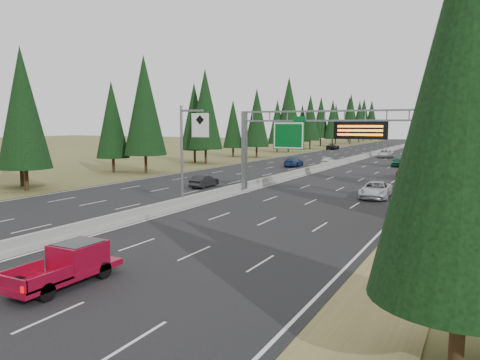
# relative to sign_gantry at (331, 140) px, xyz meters

# --- Properties ---
(road) EXTENTS (32.00, 260.00, 0.08)m
(road) POSITION_rel_sign_gantry_xyz_m (-8.92, 45.12, -5.23)
(road) COLOR black
(road) RESTS_ON ground
(shoulder_right) EXTENTS (3.60, 260.00, 0.06)m
(shoulder_right) POSITION_rel_sign_gantry_xyz_m (8.88, 45.12, -5.24)
(shoulder_right) COLOR olive
(shoulder_right) RESTS_ON ground
(shoulder_left) EXTENTS (3.60, 260.00, 0.06)m
(shoulder_left) POSITION_rel_sign_gantry_xyz_m (-26.72, 45.12, -5.24)
(shoulder_left) COLOR brown
(shoulder_left) RESTS_ON ground
(median_barrier) EXTENTS (0.70, 260.00, 0.85)m
(median_barrier) POSITION_rel_sign_gantry_xyz_m (-8.92, 45.12, -4.85)
(median_barrier) COLOR gray
(median_barrier) RESTS_ON road
(sign_gantry) EXTENTS (16.75, 0.98, 7.80)m
(sign_gantry) POSITION_rel_sign_gantry_xyz_m (0.00, 0.00, 0.00)
(sign_gantry) COLOR slate
(sign_gantry) RESTS_ON road
(hov_sign_pole) EXTENTS (2.80, 0.50, 8.00)m
(hov_sign_pole) POSITION_rel_sign_gantry_xyz_m (-8.33, -9.92, -0.54)
(hov_sign_pole) COLOR slate
(hov_sign_pole) RESTS_ON road
(tree_row_left) EXTENTS (10.94, 238.64, 18.22)m
(tree_row_left) POSITION_rel_sign_gantry_xyz_m (-30.65, 44.12, 3.55)
(tree_row_left) COLOR black
(tree_row_left) RESTS_ON ground
(silver_minivan) EXTENTS (2.74, 5.39, 1.46)m
(silver_minivan) POSITION_rel_sign_gantry_xyz_m (3.50, 2.38, -4.46)
(silver_minivan) COLOR silver
(silver_minivan) RESTS_ON road
(red_pickup) EXTENTS (1.80, 5.03, 1.64)m
(red_pickup) POSITION_rel_sign_gantry_xyz_m (-2.98, -26.53, -4.28)
(red_pickup) COLOR black
(red_pickup) RESTS_ON road
(car_ahead_green) EXTENTS (1.97, 4.33, 1.44)m
(car_ahead_green) POSITION_rel_sign_gantry_xyz_m (-0.04, 36.13, -4.47)
(car_ahead_green) COLOR #145B35
(car_ahead_green) RESTS_ON road
(car_ahead_dkred) EXTENTS (2.01, 4.83, 1.55)m
(car_ahead_dkred) POSITION_rel_sign_gantry_xyz_m (3.69, 20.16, -4.41)
(car_ahead_dkred) COLOR #4E170B
(car_ahead_dkred) RESTS_ON road
(car_ahead_dkgrey) EXTENTS (2.29, 4.85, 1.37)m
(car_ahead_dkgrey) POSITION_rel_sign_gantry_xyz_m (5.45, 26.78, -4.50)
(car_ahead_dkgrey) COLOR black
(car_ahead_dkgrey) RESTS_ON road
(car_ahead_white) EXTENTS (3.03, 5.91, 1.60)m
(car_ahead_white) POSITION_rel_sign_gantry_xyz_m (-5.41, 55.21, -4.39)
(car_ahead_white) COLOR silver
(car_ahead_white) RESTS_ON road
(car_ahead_far) EXTENTS (1.98, 4.10, 1.35)m
(car_ahead_far) POSITION_rel_sign_gantry_xyz_m (-2.73, 103.30, -4.51)
(car_ahead_far) COLOR black
(car_ahead_far) RESTS_ON road
(car_onc_near) EXTENTS (1.45, 3.98, 1.30)m
(car_onc_near) POSITION_rel_sign_gantry_xyz_m (-13.86, 1.23, -4.54)
(car_onc_near) COLOR black
(car_onc_near) RESTS_ON road
(car_onc_blue) EXTENTS (2.28, 5.07, 1.44)m
(car_onc_blue) POSITION_rel_sign_gantry_xyz_m (-14.35, 28.23, -4.47)
(car_onc_blue) COLOR navy
(car_onc_blue) RESTS_ON road
(car_onc_white) EXTENTS (1.78, 4.01, 1.34)m
(car_onc_white) POSITION_rel_sign_gantry_xyz_m (-10.42, 33.50, -4.52)
(car_onc_white) COLOR silver
(car_onc_white) RESTS_ON road
(car_onc_far) EXTENTS (2.65, 5.44, 1.49)m
(car_onc_far) POSITION_rel_sign_gantry_xyz_m (-23.42, 79.95, -4.44)
(car_onc_far) COLOR black
(car_onc_far) RESTS_ON road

